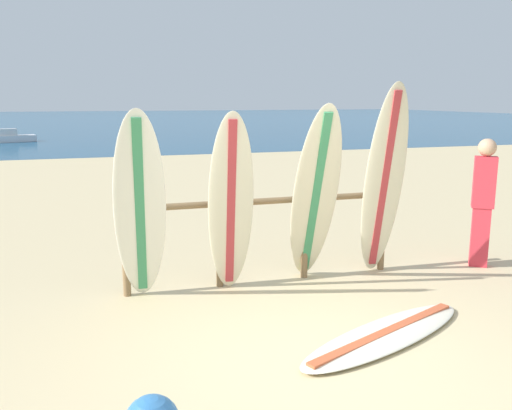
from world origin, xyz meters
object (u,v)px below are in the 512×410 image
(surfboard_leaning_far_left, at_px, (140,209))
(beachgoer_standing, at_px, (483,197))
(surfboard_leaning_center_left, at_px, (315,197))
(surfboard_leaning_left, at_px, (231,205))
(surfboard_rack, at_px, (263,223))
(surfboard_leaning_center, at_px, (384,183))
(small_boat_offshore, at_px, (6,138))
(surfboard_lying_on_sand, at_px, (386,335))

(surfboard_leaning_far_left, relative_size, beachgoer_standing, 1.25)
(surfboard_leaning_center_left, bearing_deg, surfboard_leaning_left, 177.80)
(surfboard_leaning_far_left, height_order, surfboard_leaning_left, surfboard_leaning_far_left)
(surfboard_rack, height_order, surfboard_leaning_center_left, surfboard_leaning_center_left)
(surfboard_rack, height_order, surfboard_leaning_center, surfboard_leaning_center)
(surfboard_leaning_far_left, height_order, small_boat_offshore, surfboard_leaning_far_left)
(surfboard_rack, relative_size, surfboard_lying_on_sand, 1.49)
(surfboard_rack, height_order, surfboard_leaning_far_left, surfboard_leaning_far_left)
(surfboard_leaning_left, distance_m, surfboard_leaning_center, 2.01)
(surfboard_rack, xyz_separation_m, small_boat_offshore, (-6.23, 24.91, -0.51))
(surfboard_lying_on_sand, relative_size, small_boat_offshore, 0.77)
(surfboard_rack, xyz_separation_m, surfboard_leaning_center_left, (0.54, -0.35, 0.37))
(surfboard_rack, bearing_deg, surfboard_leaning_center, -11.46)
(surfboard_rack, xyz_separation_m, surfboard_lying_on_sand, (0.64, -1.93, -0.73))
(surfboard_lying_on_sand, bearing_deg, surfboard_rack, 108.43)
(surfboard_leaning_left, xyz_separation_m, surfboard_leaning_center_left, (1.04, -0.04, 0.04))
(surfboard_rack, height_order, small_boat_offshore, surfboard_rack)
(surfboard_leaning_center_left, bearing_deg, surfboard_rack, 147.03)
(surfboard_leaning_center_left, relative_size, beachgoer_standing, 1.28)
(small_boat_offshore, bearing_deg, surfboard_leaning_center, -72.94)
(surfboard_leaning_far_left, bearing_deg, surfboard_leaning_center, 1.19)
(surfboard_rack, xyz_separation_m, surfboard_leaning_left, (-0.50, -0.31, 0.33))
(surfboard_leaning_far_left, bearing_deg, surfboard_leaning_left, 3.05)
(surfboard_leaning_far_left, distance_m, surfboard_leaning_center_left, 2.08)
(surfboard_leaning_far_left, height_order, surfboard_lying_on_sand, surfboard_leaning_far_left)
(beachgoer_standing, bearing_deg, surfboard_rack, 174.93)
(surfboard_leaning_center, bearing_deg, surfboard_leaning_far_left, -178.81)
(surfboard_leaning_far_left, bearing_deg, surfboard_leaning_center_left, 0.43)
(surfboard_rack, xyz_separation_m, surfboard_leaning_far_left, (-1.54, -0.37, 0.35))
(surfboard_leaning_far_left, relative_size, small_boat_offshore, 0.73)
(surfboard_leaning_left, height_order, surfboard_lying_on_sand, surfboard_leaning_left)
(surfboard_leaning_center_left, bearing_deg, surfboard_leaning_far_left, -179.57)
(surfboard_leaning_far_left, bearing_deg, surfboard_rack, 13.45)
(beachgoer_standing, bearing_deg, surfboard_leaning_center, -178.81)
(surfboard_leaning_center, xyz_separation_m, small_boat_offshore, (-7.74, 25.21, -1.00))
(surfboard_rack, distance_m, small_boat_offshore, 25.68)
(surfboard_rack, height_order, surfboard_leaning_left, surfboard_leaning_left)
(surfboard_leaning_center, xyz_separation_m, surfboard_lying_on_sand, (-0.86, -1.62, -1.22))
(surfboard_rack, relative_size, surfboard_leaning_left, 1.60)
(surfboard_lying_on_sand, bearing_deg, surfboard_leaning_center, 62.04)
(surfboard_leaning_left, relative_size, surfboard_leaning_center, 0.87)
(surfboard_leaning_center, xyz_separation_m, beachgoer_standing, (1.57, 0.03, -0.28))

